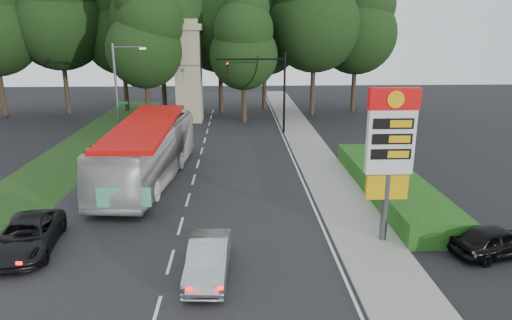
{
  "coord_description": "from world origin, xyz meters",
  "views": [
    {
      "loc": [
        2.78,
        -16.31,
        9.16
      ],
      "look_at": [
        3.79,
        7.74,
        2.2
      ],
      "focal_mm": 32.0,
      "sensor_mm": 36.0,
      "label": 1
    }
  ],
  "objects_px": {
    "streetlight_signs": "(119,88)",
    "gas_station_pylon": "(390,145)",
    "traffic_signal_mast": "(270,82)",
    "sedan_silver": "(208,259)",
    "parked_car_black": "(497,241)",
    "monument": "(189,71)",
    "transit_bus": "(148,152)",
    "suv_charcoal": "(27,236)"
  },
  "relations": [
    {
      "from": "gas_station_pylon",
      "to": "sedan_silver",
      "type": "height_order",
      "value": "gas_station_pylon"
    },
    {
      "from": "monument",
      "to": "parked_car_black",
      "type": "xyz_separation_m",
      "value": [
        15.5,
        -29.5,
        -4.44
      ]
    },
    {
      "from": "streetlight_signs",
      "to": "sedan_silver",
      "type": "height_order",
      "value": "streetlight_signs"
    },
    {
      "from": "monument",
      "to": "suv_charcoal",
      "type": "xyz_separation_m",
      "value": [
        -4.2,
        -28.21,
        -4.42
      ]
    },
    {
      "from": "gas_station_pylon",
      "to": "sedan_silver",
      "type": "xyz_separation_m",
      "value": [
        -7.58,
        -2.6,
        -3.74
      ]
    },
    {
      "from": "streetlight_signs",
      "to": "parked_car_black",
      "type": "distance_m",
      "value": 29.94
    },
    {
      "from": "gas_station_pylon",
      "to": "traffic_signal_mast",
      "type": "bearing_deg",
      "value": 99.09
    },
    {
      "from": "streetlight_signs",
      "to": "gas_station_pylon",
      "type": "bearing_deg",
      "value": -51.04
    },
    {
      "from": "traffic_signal_mast",
      "to": "streetlight_signs",
      "type": "height_order",
      "value": "streetlight_signs"
    },
    {
      "from": "streetlight_signs",
      "to": "monument",
      "type": "relative_size",
      "value": 0.8
    },
    {
      "from": "transit_bus",
      "to": "suv_charcoal",
      "type": "height_order",
      "value": "transit_bus"
    },
    {
      "from": "gas_station_pylon",
      "to": "streetlight_signs",
      "type": "relative_size",
      "value": 0.86
    },
    {
      "from": "sedan_silver",
      "to": "suv_charcoal",
      "type": "xyz_separation_m",
      "value": [
        -7.82,
        2.4,
        -0.02
      ]
    },
    {
      "from": "gas_station_pylon",
      "to": "traffic_signal_mast",
      "type": "relative_size",
      "value": 0.95
    },
    {
      "from": "sedan_silver",
      "to": "parked_car_black",
      "type": "distance_m",
      "value": 11.93
    },
    {
      "from": "gas_station_pylon",
      "to": "parked_car_black",
      "type": "distance_m",
      "value": 5.92
    },
    {
      "from": "sedan_silver",
      "to": "gas_station_pylon",
      "type": "bearing_deg",
      "value": 21.5
    },
    {
      "from": "parked_car_black",
      "to": "gas_station_pylon",
      "type": "bearing_deg",
      "value": 56.63
    },
    {
      "from": "streetlight_signs",
      "to": "monument",
      "type": "bearing_deg",
      "value": 58.03
    },
    {
      "from": "sedan_silver",
      "to": "parked_car_black",
      "type": "height_order",
      "value": "sedan_silver"
    },
    {
      "from": "gas_station_pylon",
      "to": "monument",
      "type": "xyz_separation_m",
      "value": [
        -11.2,
        28.01,
        0.66
      ]
    },
    {
      "from": "traffic_signal_mast",
      "to": "suv_charcoal",
      "type": "bearing_deg",
      "value": -118.15
    },
    {
      "from": "suv_charcoal",
      "to": "streetlight_signs",
      "type": "bearing_deg",
      "value": 84.79
    },
    {
      "from": "gas_station_pylon",
      "to": "transit_bus",
      "type": "height_order",
      "value": "gas_station_pylon"
    },
    {
      "from": "parked_car_black",
      "to": "monument",
      "type": "bearing_deg",
      "value": 13.5
    },
    {
      "from": "traffic_signal_mast",
      "to": "streetlight_signs",
      "type": "xyz_separation_m",
      "value": [
        -12.67,
        -1.99,
        -0.23
      ]
    },
    {
      "from": "gas_station_pylon",
      "to": "transit_bus",
      "type": "xyz_separation_m",
      "value": [
        -11.94,
        9.01,
        -2.61
      ]
    },
    {
      "from": "streetlight_signs",
      "to": "suv_charcoal",
      "type": "relative_size",
      "value": 1.62
    },
    {
      "from": "transit_bus",
      "to": "suv_charcoal",
      "type": "bearing_deg",
      "value": -104.46
    },
    {
      "from": "monument",
      "to": "suv_charcoal",
      "type": "bearing_deg",
      "value": -98.47
    },
    {
      "from": "suv_charcoal",
      "to": "parked_car_black",
      "type": "distance_m",
      "value": 19.74
    },
    {
      "from": "monument",
      "to": "transit_bus",
      "type": "relative_size",
      "value": 0.76
    },
    {
      "from": "gas_station_pylon",
      "to": "streetlight_signs",
      "type": "bearing_deg",
      "value": 128.96
    },
    {
      "from": "monument",
      "to": "parked_car_black",
      "type": "height_order",
      "value": "monument"
    },
    {
      "from": "gas_station_pylon",
      "to": "streetlight_signs",
      "type": "height_order",
      "value": "streetlight_signs"
    },
    {
      "from": "gas_station_pylon",
      "to": "sedan_silver",
      "type": "bearing_deg",
      "value": -161.03
    },
    {
      "from": "gas_station_pylon",
      "to": "suv_charcoal",
      "type": "bearing_deg",
      "value": -179.24
    },
    {
      "from": "transit_bus",
      "to": "suv_charcoal",
      "type": "xyz_separation_m",
      "value": [
        -3.46,
        -9.22,
        -1.15
      ]
    },
    {
      "from": "traffic_signal_mast",
      "to": "parked_car_black",
      "type": "bearing_deg",
      "value": -71.6
    },
    {
      "from": "streetlight_signs",
      "to": "suv_charcoal",
      "type": "bearing_deg",
      "value": -87.77
    },
    {
      "from": "gas_station_pylon",
      "to": "traffic_signal_mast",
      "type": "distance_m",
      "value": 22.29
    },
    {
      "from": "sedan_silver",
      "to": "parked_car_black",
      "type": "relative_size",
      "value": 1.1
    }
  ]
}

